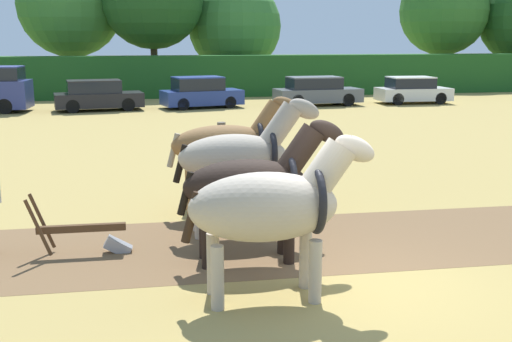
{
  "coord_description": "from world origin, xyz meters",
  "views": [
    {
      "loc": [
        -3.2,
        -8.45,
        3.56
      ],
      "look_at": [
        -0.81,
        3.03,
        1.1
      ],
      "focal_mm": 45.0,
      "sensor_mm": 36.0,
      "label": 1
    }
  ],
  "objects_px": {
    "tree_center_right": "(444,11)",
    "parked_car_center_left": "(201,93)",
    "farmer_beside_team": "(222,150)",
    "parked_car_center_right": "(412,90)",
    "plow": "(90,235)",
    "parked_car_center": "(317,92)",
    "parked_car_left": "(98,96)",
    "draft_horse_lead_right": "(254,184)",
    "draft_horse_trail_left": "(240,157)",
    "tree_center": "(235,26)",
    "tree_left": "(70,5)",
    "draft_horse_lead_left": "(271,206)",
    "draft_horse_trail_right": "(229,145)"
  },
  "relations": [
    {
      "from": "tree_center_right",
      "to": "draft_horse_lead_right",
      "type": "relative_size",
      "value": 3.1
    },
    {
      "from": "parked_car_center_left",
      "to": "parked_car_center_right",
      "type": "distance_m",
      "value": 11.54
    },
    {
      "from": "plow",
      "to": "parked_car_center_left",
      "type": "relative_size",
      "value": 0.39
    },
    {
      "from": "parked_car_left",
      "to": "parked_car_center",
      "type": "height_order",
      "value": "parked_car_center"
    },
    {
      "from": "parked_car_center_left",
      "to": "tree_center",
      "type": "bearing_deg",
      "value": 60.31
    },
    {
      "from": "plow",
      "to": "draft_horse_trail_left",
      "type": "bearing_deg",
      "value": 16.19
    },
    {
      "from": "draft_horse_lead_right",
      "to": "draft_horse_trail_left",
      "type": "distance_m",
      "value": 1.54
    },
    {
      "from": "draft_horse_lead_left",
      "to": "draft_horse_trail_left",
      "type": "distance_m",
      "value": 3.07
    },
    {
      "from": "tree_left",
      "to": "parked_car_center_left",
      "type": "height_order",
      "value": "tree_left"
    },
    {
      "from": "draft_horse_trail_right",
      "to": "draft_horse_lead_left",
      "type": "bearing_deg",
      "value": -90.11
    },
    {
      "from": "tree_left",
      "to": "parked_car_center",
      "type": "relative_size",
      "value": 1.95
    },
    {
      "from": "tree_center",
      "to": "parked_car_center_left",
      "type": "xyz_separation_m",
      "value": [
        -3.71,
        -11.16,
        -3.49
      ]
    },
    {
      "from": "farmer_beside_team",
      "to": "draft_horse_lead_left",
      "type": "bearing_deg",
      "value": -31.13
    },
    {
      "from": "tree_center",
      "to": "draft_horse_trail_left",
      "type": "height_order",
      "value": "tree_center"
    },
    {
      "from": "tree_left",
      "to": "draft_horse_trail_right",
      "type": "distance_m",
      "value": 31.96
    },
    {
      "from": "draft_horse_lead_right",
      "to": "draft_horse_trail_left",
      "type": "relative_size",
      "value": 1.0
    },
    {
      "from": "draft_horse_trail_left",
      "to": "plow",
      "type": "distance_m",
      "value": 2.96
    },
    {
      "from": "tree_center_right",
      "to": "tree_left",
      "type": "bearing_deg",
      "value": 178.28
    },
    {
      "from": "tree_center_right",
      "to": "farmer_beside_team",
      "type": "bearing_deg",
      "value": -125.69
    },
    {
      "from": "parked_car_left",
      "to": "tree_center",
      "type": "bearing_deg",
      "value": 45.16
    },
    {
      "from": "draft_horse_trail_left",
      "to": "parked_car_left",
      "type": "distance_m",
      "value": 21.39
    },
    {
      "from": "draft_horse_lead_right",
      "to": "parked_car_center",
      "type": "relative_size",
      "value": 0.6
    },
    {
      "from": "tree_left",
      "to": "draft_horse_trail_left",
      "type": "height_order",
      "value": "tree_left"
    },
    {
      "from": "parked_car_center",
      "to": "draft_horse_trail_left",
      "type": "bearing_deg",
      "value": -114.16
    },
    {
      "from": "tree_center_right",
      "to": "parked_car_left",
      "type": "height_order",
      "value": "tree_center_right"
    },
    {
      "from": "tree_left",
      "to": "parked_car_left",
      "type": "relative_size",
      "value": 2.04
    },
    {
      "from": "tree_center_right",
      "to": "parked_car_center_right",
      "type": "bearing_deg",
      "value": -123.85
    },
    {
      "from": "parked_car_center",
      "to": "parked_car_left",
      "type": "bearing_deg",
      "value": 176.89
    },
    {
      "from": "tree_center",
      "to": "draft_horse_trail_left",
      "type": "distance_m",
      "value": 33.1
    },
    {
      "from": "draft_horse_lead_right",
      "to": "parked_car_center_left",
      "type": "bearing_deg",
      "value": 87.29
    },
    {
      "from": "draft_horse_lead_left",
      "to": "draft_horse_trail_left",
      "type": "height_order",
      "value": "draft_horse_trail_left"
    },
    {
      "from": "draft_horse_lead_left",
      "to": "parked_car_center_left",
      "type": "bearing_deg",
      "value": 87.43
    },
    {
      "from": "tree_center_right",
      "to": "draft_horse_lead_left",
      "type": "distance_m",
      "value": 40.95
    },
    {
      "from": "tree_center_right",
      "to": "parked_car_center_left",
      "type": "relative_size",
      "value": 1.99
    },
    {
      "from": "draft_horse_trail_left",
      "to": "draft_horse_lead_right",
      "type": "bearing_deg",
      "value": -90.01
    },
    {
      "from": "draft_horse_lead_right",
      "to": "draft_horse_lead_left",
      "type": "bearing_deg",
      "value": -90.5
    },
    {
      "from": "draft_horse_lead_right",
      "to": "plow",
      "type": "distance_m",
      "value": 2.91
    },
    {
      "from": "draft_horse_trail_right",
      "to": "farmer_beside_team",
      "type": "relative_size",
      "value": 1.77
    },
    {
      "from": "tree_center",
      "to": "farmer_beside_team",
      "type": "distance_m",
      "value": 29.56
    },
    {
      "from": "farmer_beside_team",
      "to": "plow",
      "type": "bearing_deg",
      "value": -62.06
    },
    {
      "from": "plow",
      "to": "parked_car_center",
      "type": "distance_m",
      "value": 24.35
    },
    {
      "from": "tree_center",
      "to": "parked_car_center",
      "type": "relative_size",
      "value": 1.61
    },
    {
      "from": "tree_center",
      "to": "parked_car_center_right",
      "type": "height_order",
      "value": "tree_center"
    },
    {
      "from": "farmer_beside_team",
      "to": "parked_car_center_right",
      "type": "height_order",
      "value": "farmer_beside_team"
    },
    {
      "from": "tree_center_right",
      "to": "draft_horse_lead_left",
      "type": "relative_size",
      "value": 3.12
    },
    {
      "from": "draft_horse_lead_left",
      "to": "farmer_beside_team",
      "type": "bearing_deg",
      "value": 89.15
    },
    {
      "from": "draft_horse_trail_left",
      "to": "tree_center",
      "type": "bearing_deg",
      "value": 82.34
    },
    {
      "from": "farmer_beside_team",
      "to": "parked_car_center_left",
      "type": "distance_m",
      "value": 17.8
    },
    {
      "from": "tree_left",
      "to": "draft_horse_trail_right",
      "type": "xyz_separation_m",
      "value": [
        5.18,
        -31.26,
        -4.19
      ]
    },
    {
      "from": "draft_horse_lead_left",
      "to": "parked_car_center_right",
      "type": "relative_size",
      "value": 0.69
    }
  ]
}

